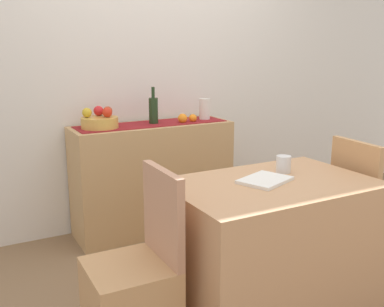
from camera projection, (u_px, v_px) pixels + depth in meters
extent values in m
cube|color=#846547|center=(223.00, 275.00, 2.95)|extent=(6.40, 6.40, 0.02)
cube|color=silver|center=(148.00, 62.00, 3.65)|extent=(6.40, 0.06, 2.70)
cube|color=tan|center=(153.00, 178.00, 3.59)|extent=(1.27, 0.42, 0.88)
cube|color=maroon|center=(152.00, 124.00, 3.49)|extent=(1.19, 0.32, 0.01)
cylinder|color=gold|center=(100.00, 123.00, 3.29)|extent=(0.27, 0.27, 0.08)
sphere|color=red|center=(99.00, 111.00, 3.34)|extent=(0.07, 0.07, 0.07)
sphere|color=red|center=(107.00, 112.00, 3.27)|extent=(0.07, 0.07, 0.07)
sphere|color=gold|center=(87.00, 113.00, 3.26)|extent=(0.07, 0.07, 0.07)
sphere|color=#B43E1E|center=(108.00, 111.00, 3.35)|extent=(0.07, 0.07, 0.07)
cylinder|color=#20361A|center=(153.00, 111.00, 3.47)|extent=(0.07, 0.07, 0.21)
cylinder|color=#20361A|center=(153.00, 92.00, 3.44)|extent=(0.03, 0.03, 0.08)
cylinder|color=silver|center=(205.00, 109.00, 3.69)|extent=(0.09, 0.09, 0.18)
sphere|color=orange|center=(183.00, 118.00, 3.54)|extent=(0.08, 0.08, 0.08)
sphere|color=orange|center=(193.00, 118.00, 3.59)|extent=(0.06, 0.06, 0.06)
cube|color=tan|center=(270.00, 244.00, 2.53)|extent=(1.13, 0.74, 0.74)
cube|color=white|center=(265.00, 180.00, 2.44)|extent=(0.34, 0.30, 0.02)
cylinder|color=silver|center=(284.00, 164.00, 2.62)|extent=(0.09, 0.09, 0.10)
cube|color=tan|center=(131.00, 307.00, 2.17)|extent=(0.41, 0.41, 0.45)
cube|color=tan|center=(163.00, 214.00, 2.15)|extent=(0.05, 0.40, 0.45)
cube|color=tan|center=(370.00, 239.00, 2.95)|extent=(0.43, 0.43, 0.45)
cube|color=tan|center=(355.00, 176.00, 2.78)|extent=(0.07, 0.40, 0.45)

